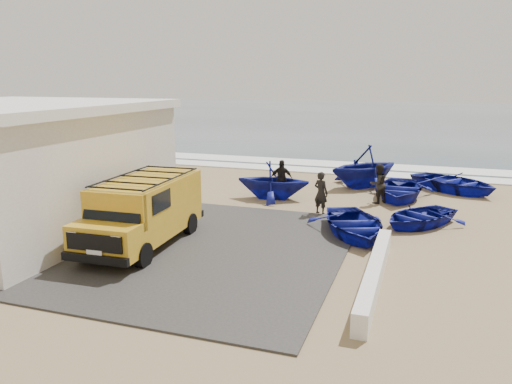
% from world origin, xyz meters
% --- Properties ---
extents(ground, '(160.00, 160.00, 0.00)m').
position_xyz_m(ground, '(0.00, 0.00, 0.00)').
color(ground, '#917A54').
extents(slab, '(12.00, 10.00, 0.05)m').
position_xyz_m(slab, '(-2.00, -2.00, 0.03)').
color(slab, '#383633').
rests_on(slab, ground).
extents(ocean, '(180.00, 88.00, 0.01)m').
position_xyz_m(ocean, '(0.00, 56.00, 0.00)').
color(ocean, '#385166').
rests_on(ocean, ground).
extents(surf_line, '(180.00, 1.60, 0.06)m').
position_xyz_m(surf_line, '(0.00, 12.00, 0.03)').
color(surf_line, white).
rests_on(surf_line, ground).
extents(surf_wash, '(180.00, 2.20, 0.04)m').
position_xyz_m(surf_wash, '(0.00, 14.50, 0.02)').
color(surf_wash, white).
rests_on(surf_wash, ground).
extents(building, '(8.40, 9.40, 4.30)m').
position_xyz_m(building, '(-7.50, -2.00, 2.16)').
color(building, silver).
rests_on(building, ground).
extents(parapet, '(0.35, 6.00, 0.55)m').
position_xyz_m(parapet, '(5.00, -3.00, 0.28)').
color(parapet, silver).
rests_on(parapet, ground).
extents(van, '(2.21, 5.10, 2.15)m').
position_xyz_m(van, '(-2.12, -2.27, 1.16)').
color(van, gold).
rests_on(van, ground).
extents(boat_near_left, '(3.93, 4.51, 0.78)m').
position_xyz_m(boat_near_left, '(3.91, 0.83, 0.39)').
color(boat_near_left, navy).
rests_on(boat_near_left, ground).
extents(boat_near_right, '(3.81, 4.04, 0.68)m').
position_xyz_m(boat_near_right, '(5.93, 2.71, 0.34)').
color(boat_near_right, navy).
rests_on(boat_near_right, ground).
extents(boat_mid_left, '(3.31, 2.92, 1.63)m').
position_xyz_m(boat_mid_left, '(-0.13, 4.92, 0.82)').
color(boat_mid_left, navy).
rests_on(boat_mid_left, ground).
extents(boat_mid_right, '(2.90, 4.04, 0.83)m').
position_xyz_m(boat_mid_right, '(5.01, 6.74, 0.42)').
color(boat_mid_right, navy).
rests_on(boat_mid_right, ground).
extents(boat_far_left, '(5.02, 5.06, 2.02)m').
position_xyz_m(boat_far_left, '(3.28, 8.60, 1.01)').
color(boat_far_left, navy).
rests_on(boat_far_left, ground).
extents(boat_far_right, '(5.09, 4.89, 0.86)m').
position_xyz_m(boat_far_right, '(7.32, 8.95, 0.43)').
color(boat_far_right, navy).
rests_on(boat_far_right, ground).
extents(fisherman_front, '(0.71, 0.61, 1.66)m').
position_xyz_m(fisherman_front, '(2.33, 3.11, 0.83)').
color(fisherman_front, black).
rests_on(fisherman_front, ground).
extents(fisherman_middle, '(1.01, 1.01, 1.65)m').
position_xyz_m(fisherman_middle, '(4.22, 5.57, 0.82)').
color(fisherman_middle, black).
rests_on(fisherman_middle, ground).
extents(fisherman_back, '(1.07, 0.71, 1.68)m').
position_xyz_m(fisherman_back, '(0.16, 5.15, 0.84)').
color(fisherman_back, black).
rests_on(fisherman_back, ground).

